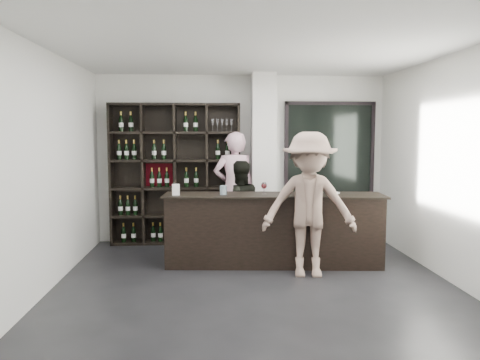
{
  "coord_description": "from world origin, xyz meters",
  "views": [
    {
      "loc": [
        -0.54,
        -5.46,
        1.89
      ],
      "look_at": [
        -0.13,
        1.1,
        1.24
      ],
      "focal_mm": 35.0,
      "sensor_mm": 36.0,
      "label": 1
    }
  ],
  "objects": [
    {
      "name": "customer",
      "position": [
        0.75,
        0.57,
        0.96
      ],
      "size": [
        1.31,
        0.84,
        1.92
      ],
      "primitive_type": "imported",
      "rotation": [
        0.0,
        0.0,
        -0.11
      ],
      "color": "gray",
      "rests_on": "floor"
    },
    {
      "name": "card_stand",
      "position": [
        -1.04,
        1.08,
        1.11
      ],
      "size": [
        0.11,
        0.07,
        0.16
      ],
      "primitive_type": "cube",
      "rotation": [
        0.0,
        0.0,
        0.14
      ],
      "color": "white",
      "rests_on": "tasting_counter"
    },
    {
      "name": "floor",
      "position": [
        0.0,
        0.0,
        -0.01
      ],
      "size": [
        5.0,
        5.5,
        0.01
      ],
      "primitive_type": "cube",
      "color": "black",
      "rests_on": "ground"
    },
    {
      "name": "glass_panel",
      "position": [
        1.55,
        2.69,
        1.4
      ],
      "size": [
        1.6,
        0.08,
        2.1
      ],
      "color": "black",
      "rests_on": "floor"
    },
    {
      "name": "structural_column",
      "position": [
        0.35,
        2.47,
        1.45
      ],
      "size": [
        0.4,
        0.4,
        2.9
      ],
      "primitive_type": "cube",
      "color": "silver",
      "rests_on": "floor"
    },
    {
      "name": "napkin_stack",
      "position": [
        1.23,
        1.15,
        1.04
      ],
      "size": [
        0.15,
        0.15,
        0.02
      ],
      "primitive_type": "cube",
      "rotation": [
        0.0,
        0.0,
        0.4
      ],
      "color": "white",
      "rests_on": "tasting_counter"
    },
    {
      "name": "wine_shelf",
      "position": [
        -1.15,
        2.57,
        1.2
      ],
      "size": [
        2.2,
        0.35,
        2.4
      ],
      "primitive_type": null,
      "color": "black",
      "rests_on": "floor"
    },
    {
      "name": "taster_black",
      "position": [
        -0.1,
        1.85,
        0.73
      ],
      "size": [
        0.81,
        0.69,
        1.47
      ],
      "primitive_type": "imported",
      "rotation": [
        0.0,
        0.0,
        3.35
      ],
      "color": "black",
      "rests_on": "floor"
    },
    {
      "name": "tasting_counter",
      "position": [
        0.35,
        1.1,
        0.52
      ],
      "size": [
        3.13,
        0.65,
        1.03
      ],
      "rotation": [
        0.0,
        0.0,
        -0.07
      ],
      "color": "black",
      "rests_on": "floor"
    },
    {
      "name": "taster_pink",
      "position": [
        -0.15,
        2.4,
        0.96
      ],
      "size": [
        0.74,
        0.53,
        1.92
      ],
      "primitive_type": "imported",
      "rotation": [
        0.0,
        0.0,
        3.24
      ],
      "color": "beige",
      "rests_on": "floor"
    },
    {
      "name": "spit_cup",
      "position": [
        -0.37,
        1.1,
        1.1
      ],
      "size": [
        0.11,
        0.11,
        0.13
      ],
      "primitive_type": "cylinder",
      "rotation": [
        0.0,
        0.0,
        0.1
      ],
      "color": "silver",
      "rests_on": "tasting_counter"
    },
    {
      "name": "wine_glass",
      "position": [
        0.21,
        1.11,
        1.13
      ],
      "size": [
        0.1,
        0.1,
        0.2
      ],
      "primitive_type": null,
      "rotation": [
        0.0,
        0.0,
        -0.19
      ],
      "color": "white",
      "rests_on": "tasting_counter"
    }
  ]
}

